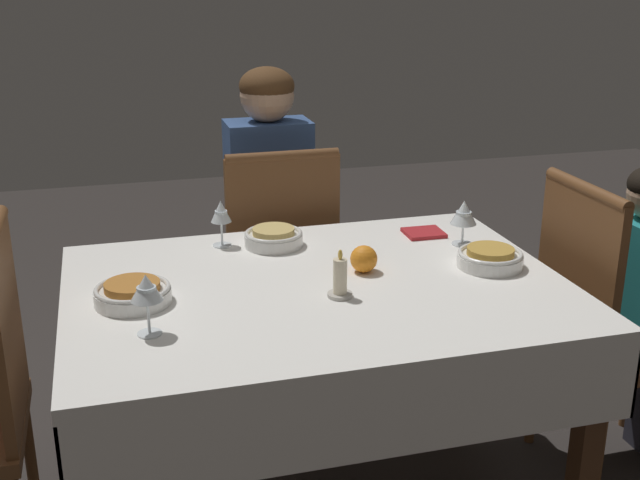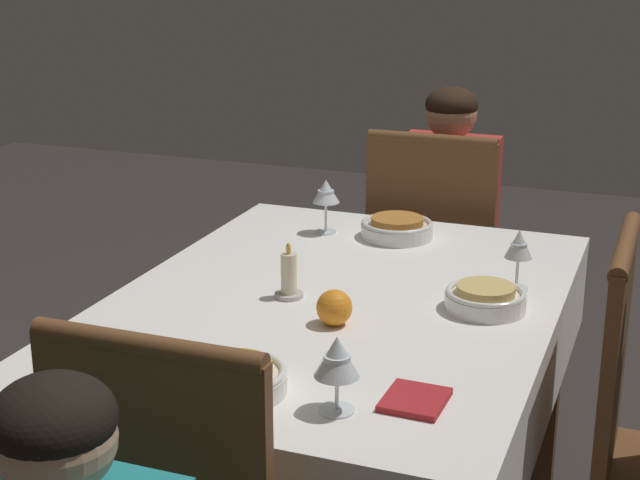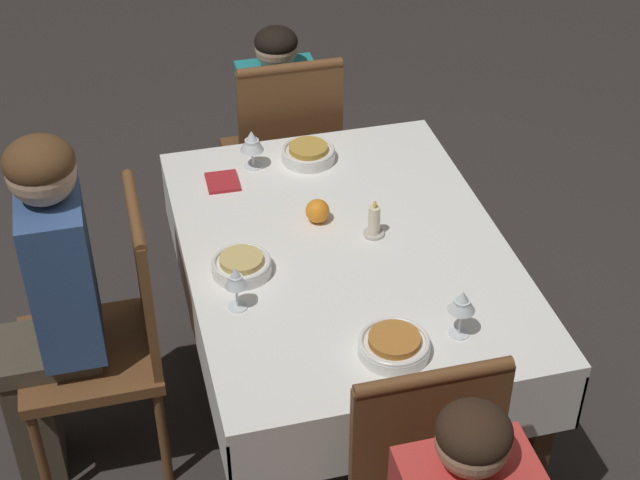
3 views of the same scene
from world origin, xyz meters
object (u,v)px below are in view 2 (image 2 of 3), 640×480
Objects in this scene: dining_table at (336,335)px; bowl_west at (398,228)px; wine_glass_north at (519,247)px; wine_glass_west at (326,193)px; candle_centerpiece at (289,278)px; bowl_north at (486,298)px; chair_west at (437,266)px; napkin_red_folded at (415,400)px; orange_fruit at (334,308)px; person_child_red at (451,231)px; bowl_east at (236,378)px; wine_glass_east at (337,359)px.

bowl_west is at bearing 179.63° from dining_table.
wine_glass_west is at bearing -114.56° from wine_glass_north.
candle_centerpiece reaches higher than dining_table.
chair_west is at bearing -159.75° from bowl_north.
orange_fruit is at bearing -138.32° from napkin_red_folded.
chair_west reaches higher than candle_centerpiece.
wine_glass_north is at bearing 164.75° from bowl_north.
dining_table is at bearing 23.04° from wine_glass_west.
dining_table is 1.24× the size of person_child_red.
person_child_red is 5.52× the size of bowl_west.
bowl_north is at bearing 36.78° from bowl_west.
wine_glass_west is 1.96× the size of orange_fruit.
person_child_red is 5.80× the size of bowl_east.
chair_west is 0.60m from wine_glass_west.
chair_west is 5.24× the size of bowl_east.
bowl_north reaches higher than dining_table.
wine_glass_north is 1.88× the size of orange_fruit.
wine_glass_west is (-0.96, -0.38, 0.01)m from wine_glass_east.
wine_glass_east is at bearing -14.39° from bowl_north.
dining_table is 7.20× the size of bowl_east.
wine_glass_north is at bearing 116.24° from candle_centerpiece.
bowl_west is (-0.43, -0.32, -0.00)m from bowl_north.
candle_centerpiece is (0.23, -0.47, -0.06)m from wine_glass_north.
wine_glass_west is 1.16× the size of candle_centerpiece.
chair_west is 1.46m from wine_glass_east.
person_child_red reaches higher than wine_glass_north.
candle_centerpiece is at bearing 10.87° from wine_glass_west.
bowl_east is at bearing -91.55° from wine_glass_east.
bowl_east is at bearing -0.63° from bowl_west.
bowl_east is 2.42× the size of orange_fruit.
bowl_north is at bearing 124.96° from orange_fruit.
wine_glass_north reaches higher than bowl_east.
napkin_red_folded is (0.89, 0.50, -0.11)m from wine_glass_west.
wine_glass_west is 1.22× the size of napkin_red_folded.
person_child_red reaches higher than bowl_west.
wine_glass_west reaches higher than dining_table.
wine_glass_north is at bearing 65.44° from wine_glass_west.
wine_glass_west reaches higher than orange_fruit.
person_child_red is 0.98m from wine_glass_north.
bowl_west is (0.60, -0.01, 0.18)m from person_child_red.
wine_glass_north reaches higher than orange_fruit.
candle_centerpiece reaches higher than napkin_red_folded.
bowl_east is at bearing -28.26° from wine_glass_north.
bowl_west is 1.30× the size of wine_glass_west.
wine_glass_east is (0.01, 0.19, 0.07)m from bowl_east.
chair_west is 0.90× the size of person_child_red.
bowl_west is 0.22m from wine_glass_west.
bowl_north is at bearing -15.25° from wine_glass_north.
wine_glass_north is 0.78× the size of bowl_east.
wine_glass_west is at bearing 71.86° from person_child_red.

